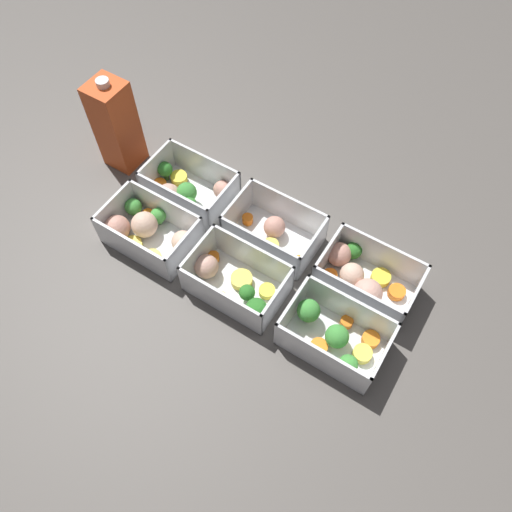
% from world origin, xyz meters
% --- Properties ---
extents(ground_plane, '(4.00, 4.00, 0.00)m').
position_xyz_m(ground_plane, '(0.00, 0.00, 0.00)').
color(ground_plane, '#56514C').
extents(container_near_left, '(0.18, 0.11, 0.07)m').
position_xyz_m(container_near_left, '(-0.20, -0.06, 0.03)').
color(container_near_left, white).
rests_on(container_near_left, ground_plane).
extents(container_near_center, '(0.17, 0.11, 0.07)m').
position_xyz_m(container_near_center, '(-0.00, -0.07, 0.03)').
color(container_near_center, white).
rests_on(container_near_center, ground_plane).
extents(container_near_right, '(0.17, 0.11, 0.07)m').
position_xyz_m(container_near_right, '(0.19, -0.06, 0.03)').
color(container_near_right, white).
rests_on(container_near_right, ground_plane).
extents(container_far_left, '(0.17, 0.12, 0.07)m').
position_xyz_m(container_far_left, '(-0.19, 0.05, 0.03)').
color(container_far_left, white).
rests_on(container_far_left, ground_plane).
extents(container_far_center, '(0.18, 0.12, 0.07)m').
position_xyz_m(container_far_center, '(-0.00, 0.06, 0.02)').
color(container_far_center, white).
rests_on(container_far_center, ground_plane).
extents(container_far_right, '(0.17, 0.11, 0.07)m').
position_xyz_m(container_far_right, '(0.18, 0.06, 0.03)').
color(container_far_right, white).
rests_on(container_far_right, ground_plane).
extents(juice_carton, '(0.07, 0.07, 0.20)m').
position_xyz_m(juice_carton, '(-0.36, 0.07, 0.10)').
color(juice_carton, '#D14C1E').
rests_on(juice_carton, ground_plane).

